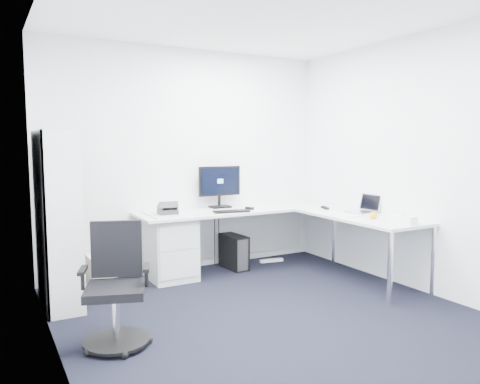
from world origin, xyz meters
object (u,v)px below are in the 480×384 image
l_desk (255,244)px  monitor (220,186)px  laptop (359,204)px  bookshelf (58,219)px  task_chair (115,287)px

l_desk → monitor: size_ratio=4.63×
monitor → laptop: bearing=-42.7°
l_desk → bookshelf: (-2.17, 0.05, 0.47)m
laptop → monitor: bearing=132.5°
l_desk → laptop: bearing=-30.5°
l_desk → laptop: (1.04, -0.61, 0.49)m
task_chair → bookshelf: bearing=120.4°
l_desk → task_chair: 2.25m
l_desk → laptop: size_ratio=8.39×
bookshelf → task_chair: bearing=-78.7°
monitor → laptop: (1.23, -1.17, -0.16)m
l_desk → task_chair: task_chair is taller
l_desk → monitor: monitor is taller
l_desk → laptop: laptop is taller
l_desk → bookshelf: 2.22m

